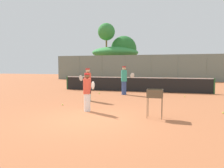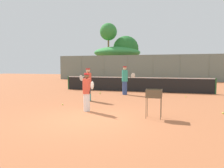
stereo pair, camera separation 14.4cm
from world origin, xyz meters
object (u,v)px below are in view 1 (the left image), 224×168
object	(u,v)px
player_red_cap	(124,80)
player_yellow_shirt	(87,92)
ball_cart	(155,96)
player_white_outfit	(88,84)
parked_car	(203,76)
tennis_net	(134,84)

from	to	relation	value
player_red_cap	player_yellow_shirt	distance (m)	5.71
player_yellow_shirt	ball_cart	xyz separation A→B (m)	(2.79, -0.43, -0.02)
player_white_outfit	parked_car	size ratio (longest dim) A/B	0.42
tennis_net	player_red_cap	world-z (taller)	player_red_cap
tennis_net	player_yellow_shirt	bearing A→B (deg)	-94.52
ball_cart	player_white_outfit	bearing A→B (deg)	141.62
player_yellow_shirt	player_red_cap	bearing A→B (deg)	128.59
player_red_cap	parked_car	world-z (taller)	player_red_cap
tennis_net	parked_car	size ratio (longest dim) A/B	2.64
tennis_net	player_yellow_shirt	xyz separation A→B (m)	(-0.61, -7.68, 0.26)
player_white_outfit	ball_cart	xyz separation A→B (m)	(3.84, -3.04, -0.11)
parked_car	tennis_net	bearing A→B (deg)	-113.91
player_white_outfit	player_red_cap	bearing A→B (deg)	-89.44
player_yellow_shirt	ball_cart	distance (m)	2.83
player_yellow_shirt	player_white_outfit	bearing A→B (deg)	153.31
player_yellow_shirt	parked_car	world-z (taller)	parked_car
player_red_cap	tennis_net	bearing A→B (deg)	85.94
player_yellow_shirt	ball_cart	size ratio (longest dim) A/B	1.51
ball_cart	parked_car	distance (m)	23.34
player_red_cap	ball_cart	distance (m)	6.62
player_white_outfit	player_red_cap	distance (m)	3.36
tennis_net	player_white_outfit	bearing A→B (deg)	-108.04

